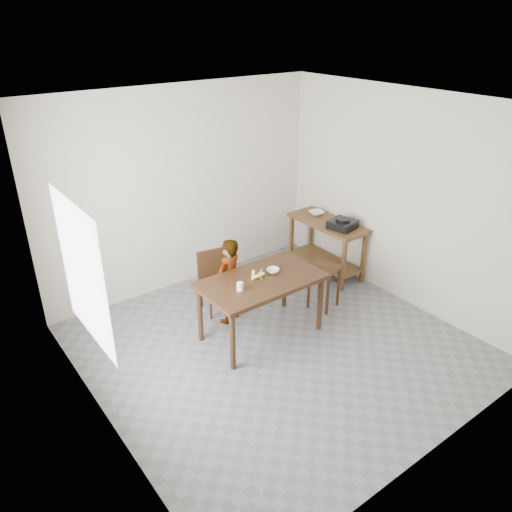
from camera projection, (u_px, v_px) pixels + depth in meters
floor at (277, 347)px, 5.76m from camera, size 4.00×4.00×0.04m
ceiling at (282, 103)px, 4.55m from camera, size 4.00×4.00×0.04m
wall_back at (183, 189)px, 6.60m from camera, size 4.00×0.04×2.70m
wall_front at (451, 329)px, 3.71m from camera, size 4.00×0.04×2.70m
wall_left at (88, 301)px, 4.07m from camera, size 0.04×4.00×2.70m
wall_right at (404, 199)px, 6.24m from camera, size 0.04×4.00×2.70m
window_pane at (82, 273)px, 4.17m from camera, size 0.02×1.10×1.30m
dining_table at (261, 307)px, 5.80m from camera, size 1.40×0.80×0.75m
prep_counter at (326, 247)px, 7.22m from camera, size 0.50×1.20×0.80m
child at (229, 281)px, 6.00m from camera, size 0.47×0.38×1.10m
dining_chair at (217, 283)px, 6.28m from camera, size 0.44×0.44×0.78m
stool at (324, 286)px, 6.40m from camera, size 0.41×0.41×0.59m
glass_tumbler at (240, 287)px, 5.39m from camera, size 0.09×0.09×0.09m
small_bowl at (273, 270)px, 5.77m from camera, size 0.17×0.17×0.05m
banana at (258, 275)px, 5.64m from camera, size 0.19×0.13×0.06m
serving_bowl at (316, 213)px, 7.26m from camera, size 0.24×0.24×0.05m
gas_burner at (342, 224)px, 6.80m from camera, size 0.39×0.39×0.11m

